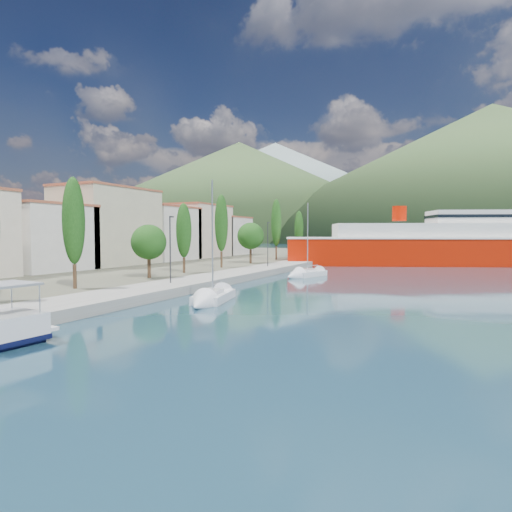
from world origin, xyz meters
The scene contains 9 objects.
ground centered at (0.00, 120.00, 0.00)m, with size 1400.00×1400.00×0.00m, color #1A3849.
quay centered at (-9.00, 26.00, 0.40)m, with size 5.00×88.00×0.80m, color gray.
land_strip centered at (-47.00, 36.00, 0.35)m, with size 70.00×148.00×0.70m, color #565644.
town_buildings centered at (-32.00, 36.91, 5.57)m, with size 9.20×69.20×11.30m.
tree_row centered at (-14.32, 32.47, 5.61)m, with size 4.12×65.18×10.67m.
lamp_posts centered at (-9.00, 14.51, 4.08)m, with size 0.15×46.10×6.06m.
sailboat_near centered at (-2.36, 10.41, 0.28)m, with size 3.69×7.42×10.24m.
sailboat_mid centered at (-2.50, 32.19, 0.28)m, with size 4.05×7.05×9.87m.
ferry centered at (12.52, 62.59, 3.19)m, with size 53.30×29.59×10.50m.
Camera 1 is at (14.37, -16.69, 5.28)m, focal length 30.00 mm.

